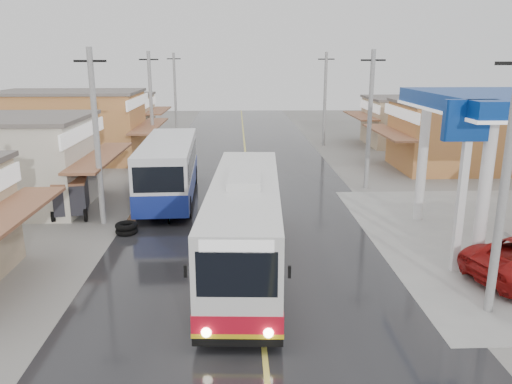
{
  "coord_description": "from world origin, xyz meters",
  "views": [
    {
      "loc": [
        -0.67,
        -13.57,
        7.56
      ],
      "look_at": [
        0.09,
        6.27,
        2.18
      ],
      "focal_mm": 35.0,
      "sensor_mm": 36.0,
      "label": 1
    }
  ],
  "objects_px": {
    "cyclist": "(169,206)",
    "tyre_stack": "(126,228)",
    "tricycle_near": "(71,195)",
    "coach_bus": "(245,224)",
    "second_bus": "(169,168)"
  },
  "relations": [
    {
      "from": "coach_bus",
      "to": "tricycle_near",
      "type": "relative_size",
      "value": 4.56
    },
    {
      "from": "second_bus",
      "to": "tricycle_near",
      "type": "height_order",
      "value": "second_bus"
    },
    {
      "from": "tricycle_near",
      "to": "second_bus",
      "type": "bearing_deg",
      "value": 21.06
    },
    {
      "from": "coach_bus",
      "to": "tyre_stack",
      "type": "bearing_deg",
      "value": 146.26
    },
    {
      "from": "coach_bus",
      "to": "second_bus",
      "type": "bearing_deg",
      "value": 116.01
    },
    {
      "from": "tricycle_near",
      "to": "cyclist",
      "type": "bearing_deg",
      "value": -20.83
    },
    {
      "from": "tricycle_near",
      "to": "coach_bus",
      "type": "bearing_deg",
      "value": -50.0
    },
    {
      "from": "coach_bus",
      "to": "cyclist",
      "type": "distance_m",
      "value": 6.87
    },
    {
      "from": "coach_bus",
      "to": "tyre_stack",
      "type": "xyz_separation_m",
      "value": [
        -5.2,
        3.89,
        -1.48
      ]
    },
    {
      "from": "cyclist",
      "to": "tricycle_near",
      "type": "xyz_separation_m",
      "value": [
        -4.83,
        0.75,
        0.38
      ]
    },
    {
      "from": "coach_bus",
      "to": "tyre_stack",
      "type": "relative_size",
      "value": 11.77
    },
    {
      "from": "cyclist",
      "to": "tyre_stack",
      "type": "xyz_separation_m",
      "value": [
        -1.65,
        -1.89,
        -0.44
      ]
    },
    {
      "from": "cyclist",
      "to": "tyre_stack",
      "type": "height_order",
      "value": "cyclist"
    },
    {
      "from": "cyclist",
      "to": "tricycle_near",
      "type": "bearing_deg",
      "value": 165.51
    },
    {
      "from": "coach_bus",
      "to": "second_bus",
      "type": "distance_m",
      "value": 10.21
    }
  ]
}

